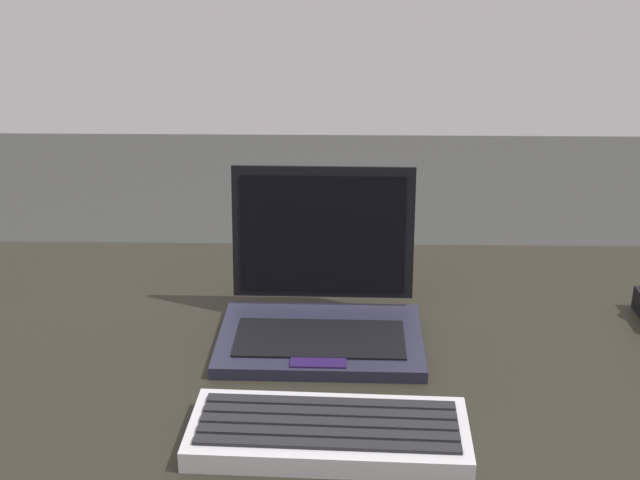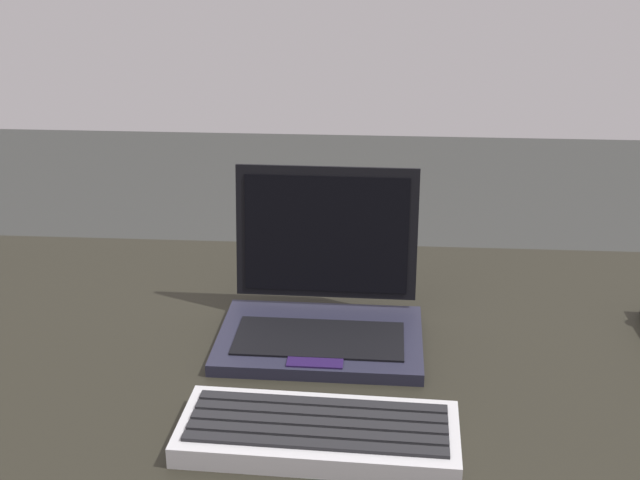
% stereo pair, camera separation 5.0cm
% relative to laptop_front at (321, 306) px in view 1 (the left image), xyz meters
% --- Properties ---
extents(desk, '(1.61, 0.79, 0.74)m').
position_rel_laptop_front_xyz_m(desk, '(-0.01, -0.05, -0.11)').
color(desk, black).
rests_on(desk, ground).
extents(laptop_front, '(0.28, 0.23, 0.22)m').
position_rel_laptop_front_xyz_m(laptop_front, '(0.00, 0.00, 0.00)').
color(laptop_front, '#212131').
rests_on(laptop_front, desk).
extents(external_keyboard, '(0.32, 0.14, 0.03)m').
position_rel_laptop_front_xyz_m(external_keyboard, '(0.01, -0.26, -0.03)').
color(external_keyboard, '#B8B7BA').
rests_on(external_keyboard, desk).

